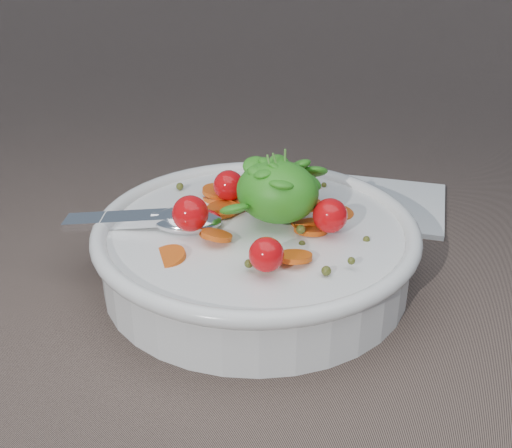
% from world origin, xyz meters
% --- Properties ---
extents(ground, '(6.00, 6.00, 0.00)m').
position_xyz_m(ground, '(0.00, 0.00, 0.00)').
color(ground, '#786256').
rests_on(ground, ground).
extents(bowl, '(0.32, 0.30, 0.13)m').
position_xyz_m(bowl, '(0.00, 0.03, 0.04)').
color(bowl, white).
rests_on(bowl, ground).
extents(napkin, '(0.17, 0.16, 0.01)m').
position_xyz_m(napkin, '(0.07, 0.23, 0.00)').
color(napkin, white).
rests_on(napkin, ground).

